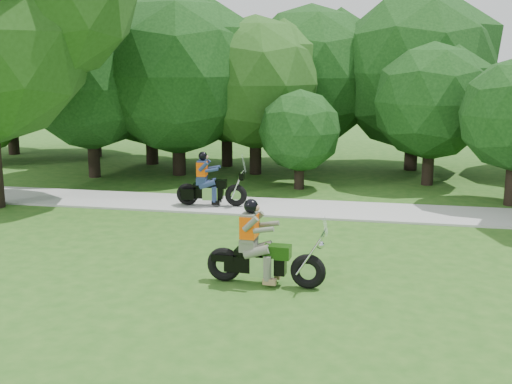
{
  "coord_description": "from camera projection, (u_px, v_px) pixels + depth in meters",
  "views": [
    {
      "loc": [
        0.76,
        -10.06,
        4.38
      ],
      "look_at": [
        -2.26,
        4.96,
        1.12
      ],
      "focal_mm": 45.0,
      "sensor_mm": 36.0,
      "label": 1
    }
  ],
  "objects": [
    {
      "name": "chopper_motorcycle",
      "position": [
        260.0,
        253.0,
        12.43
      ],
      "size": [
        2.38,
        0.63,
        1.7
      ],
      "rotation": [
        0.0,
        0.0,
        -0.06
      ],
      "color": "black",
      "rests_on": "ground"
    },
    {
      "name": "ground",
      "position": [
        330.0,
        324.0,
        10.7
      ],
      "size": [
        100.0,
        100.0,
        0.0
      ],
      "primitive_type": "plane",
      "color": "#265618",
      "rests_on": "ground"
    },
    {
      "name": "touring_motorcycle",
      "position": [
        207.0,
        186.0,
        18.79
      ],
      "size": [
        2.11,
        0.73,
        1.61
      ],
      "rotation": [
        0.0,
        0.0,
        0.1
      ],
      "color": "black",
      "rests_on": "walkway"
    },
    {
      "name": "tree_line",
      "position": [
        370.0,
        80.0,
        23.75
      ],
      "size": [
        38.98,
        11.1,
        6.93
      ],
      "color": "black",
      "rests_on": "ground"
    },
    {
      "name": "walkway",
      "position": [
        354.0,
        211.0,
        18.37
      ],
      "size": [
        60.0,
        2.2,
        0.06
      ],
      "primitive_type": "cube",
      "color": "#ABABA6",
      "rests_on": "ground"
    }
  ]
}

